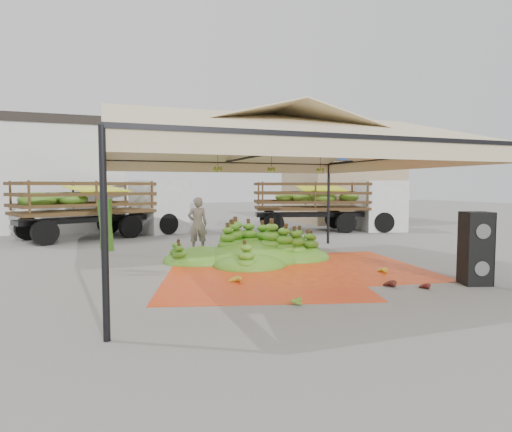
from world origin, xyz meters
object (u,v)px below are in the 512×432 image
object	(u,v)px
banana_heap	(252,241)
vendor	(198,224)
truck_right	(334,200)
speaker_stack	(476,248)
truck_left	(112,202)

from	to	relation	value
banana_heap	vendor	size ratio (longest dim) A/B	2.82
vendor	truck_right	xyz separation A→B (m)	(7.69, 4.31, 0.59)
speaker_stack	vendor	xyz separation A→B (m)	(-4.75, 6.90, 0.10)
vendor	truck_left	size ratio (longest dim) A/B	0.24
speaker_stack	truck_right	world-z (taller)	truck_right
banana_heap	speaker_stack	world-z (taller)	speaker_stack
banana_heap	vendor	bearing A→B (deg)	116.86
banana_heap	truck_left	world-z (taller)	truck_left
speaker_stack	vendor	bearing A→B (deg)	141.66
speaker_stack	truck_right	size ratio (longest dim) A/B	0.22
truck_left	banana_heap	bearing A→B (deg)	-87.94
banana_heap	vendor	xyz separation A→B (m)	(-1.14, 2.25, 0.36)
truck_right	banana_heap	bearing A→B (deg)	-119.20
vendor	truck_right	world-z (taller)	truck_right
banana_heap	truck_left	size ratio (longest dim) A/B	0.69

